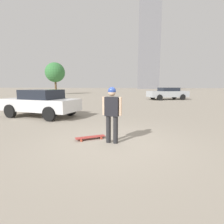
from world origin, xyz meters
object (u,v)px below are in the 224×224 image
object	(u,v)px
person	(112,110)
skateboard	(90,137)
car_parked_far	(168,93)
car_parked_near	(41,103)

from	to	relation	value
person	skateboard	size ratio (longest dim) A/B	1.80
person	car_parked_far	size ratio (longest dim) A/B	0.33
car_parked_far	person	bearing A→B (deg)	55.07
skateboard	car_parked_near	size ratio (longest dim) A/B	0.21
skateboard	car_parked_far	bearing A→B (deg)	-137.95
skateboard	car_parked_far	world-z (taller)	car_parked_far
skateboard	car_parked_near	xyz separation A→B (m)	(-3.82, 3.55, 0.71)
person	car_parked_near	world-z (taller)	person
person	skateboard	distance (m)	1.20
car_parked_far	car_parked_near	bearing A→B (deg)	35.43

